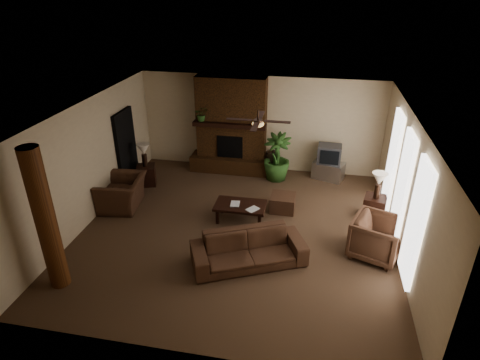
% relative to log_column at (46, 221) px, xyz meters
% --- Properties ---
extents(room_shell, '(7.00, 7.00, 7.00)m').
position_rel_log_column_xyz_m(room_shell, '(2.95, 2.40, 0.00)').
color(room_shell, brown).
rests_on(room_shell, ground).
extents(fireplace, '(2.40, 0.70, 2.80)m').
position_rel_log_column_xyz_m(fireplace, '(2.15, 5.62, -0.24)').
color(fireplace, '#502E15').
rests_on(fireplace, ground).
extents(windows, '(0.08, 3.65, 2.35)m').
position_rel_log_column_xyz_m(windows, '(6.40, 2.60, -0.05)').
color(windows, white).
rests_on(windows, ground).
extents(log_column, '(0.36, 0.36, 2.80)m').
position_rel_log_column_xyz_m(log_column, '(0.00, 0.00, 0.00)').
color(log_column, '#5C3117').
rests_on(log_column, ground).
extents(doorway, '(0.10, 1.00, 2.10)m').
position_rel_log_column_xyz_m(doorway, '(-0.49, 4.20, -0.35)').
color(doorway, black).
rests_on(doorway, ground).
extents(ceiling_fan, '(1.35, 1.35, 0.37)m').
position_rel_log_column_xyz_m(ceiling_fan, '(3.35, 2.70, 1.13)').
color(ceiling_fan, '#311F16').
rests_on(ceiling_fan, ceiling).
extents(sofa, '(2.35, 1.55, 0.89)m').
position_rel_log_column_xyz_m(sofa, '(3.42, 1.28, -0.95)').
color(sofa, '#4A2F20').
rests_on(sofa, ground).
extents(armchair_left, '(0.92, 1.28, 1.04)m').
position_rel_log_column_xyz_m(armchair_left, '(-0.10, 2.93, -0.88)').
color(armchair_left, '#4A2F20').
rests_on(armchair_left, ground).
extents(armchair_right, '(1.17, 1.20, 0.98)m').
position_rel_log_column_xyz_m(armchair_right, '(5.97, 2.01, -0.91)').
color(armchair_right, '#4A2F20').
rests_on(armchair_right, ground).
extents(coffee_table, '(1.20, 0.70, 0.43)m').
position_rel_log_column_xyz_m(coffee_table, '(2.95, 2.85, -1.03)').
color(coffee_table, black).
rests_on(coffee_table, ground).
extents(ottoman, '(0.61, 0.61, 0.40)m').
position_rel_log_column_xyz_m(ottoman, '(3.90, 3.52, -1.20)').
color(ottoman, '#4A2F20').
rests_on(ottoman, ground).
extents(tv_stand, '(0.97, 0.76, 0.50)m').
position_rel_log_column_xyz_m(tv_stand, '(5.02, 5.54, -1.15)').
color(tv_stand, '#AEAEB0').
rests_on(tv_stand, ground).
extents(tv, '(0.67, 0.56, 0.52)m').
position_rel_log_column_xyz_m(tv, '(5.00, 5.54, -0.64)').
color(tv, '#3C3C3F').
rests_on(tv, tv_stand).
extents(floor_vase, '(0.34, 0.34, 0.77)m').
position_rel_log_column_xyz_m(floor_vase, '(3.37, 5.55, -0.97)').
color(floor_vase, black).
rests_on(floor_vase, ground).
extents(floor_plant, '(0.99, 1.47, 0.76)m').
position_rel_log_column_xyz_m(floor_plant, '(3.54, 5.23, -1.02)').
color(floor_plant, '#305823').
rests_on(floor_plant, ground).
extents(side_table_left, '(0.64, 0.64, 0.55)m').
position_rel_log_column_xyz_m(side_table_left, '(0.00, 4.21, -1.12)').
color(side_table_left, black).
rests_on(side_table_left, ground).
extents(lamp_left, '(0.45, 0.45, 0.65)m').
position_rel_log_column_xyz_m(lamp_left, '(-0.00, 4.24, -0.40)').
color(lamp_left, '#311F16').
rests_on(lamp_left, side_table_left).
extents(side_table_right, '(0.60, 0.60, 0.55)m').
position_rel_log_column_xyz_m(side_table_right, '(6.10, 3.59, -1.12)').
color(side_table_right, black).
rests_on(side_table_right, ground).
extents(lamp_right, '(0.38, 0.38, 0.65)m').
position_rel_log_column_xyz_m(lamp_right, '(6.10, 3.56, -0.40)').
color(lamp_right, '#311F16').
rests_on(lamp_right, side_table_right).
extents(mantel_plant, '(0.46, 0.49, 0.33)m').
position_rel_log_column_xyz_m(mantel_plant, '(1.34, 5.40, 0.32)').
color(mantel_plant, '#305823').
rests_on(mantel_plant, fireplace).
extents(mantel_vase, '(0.23, 0.24, 0.22)m').
position_rel_log_column_xyz_m(mantel_vase, '(2.96, 5.40, 0.27)').
color(mantel_vase, '#954D3B').
rests_on(mantel_vase, fireplace).
extents(book_a, '(0.22, 0.05, 0.29)m').
position_rel_log_column_xyz_m(book_a, '(2.72, 2.81, -0.83)').
color(book_a, '#999999').
rests_on(book_a, coffee_table).
extents(book_b, '(0.19, 0.14, 0.29)m').
position_rel_log_column_xyz_m(book_b, '(3.19, 2.72, -0.82)').
color(book_b, '#999999').
rests_on(book_b, coffee_table).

